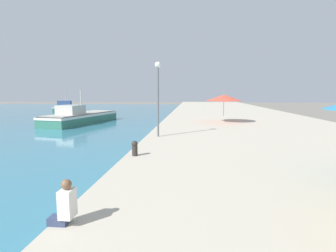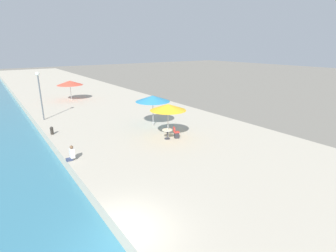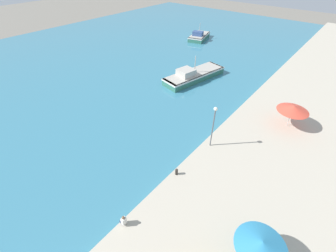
% 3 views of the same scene
% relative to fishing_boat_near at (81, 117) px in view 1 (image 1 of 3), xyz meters
% --- Properties ---
extents(quay_promenade, '(16.00, 90.00, 0.77)m').
position_rel_fishing_boat_near_xyz_m(quay_promenade, '(17.70, 5.72, -0.39)').
color(quay_promenade, '#BCB29E').
rests_on(quay_promenade, ground_plane).
extents(fishing_boat_near, '(5.26, 11.12, 3.73)m').
position_rel_fishing_boat_near_xyz_m(fishing_boat_near, '(0.00, 0.00, 0.00)').
color(fishing_boat_near, '#33705B').
rests_on(fishing_boat_near, water_basin).
extents(fishing_boat_mid, '(4.90, 7.34, 3.53)m').
position_rel_fishing_boat_near_xyz_m(fishing_boat_mid, '(-10.66, 17.86, -0.04)').
color(fishing_boat_mid, '#33705B').
rests_on(fishing_boat_mid, water_basin).
extents(cafe_umbrella_striped, '(3.27, 3.27, 2.54)m').
position_rel_fishing_boat_near_xyz_m(cafe_umbrella_striped, '(15.42, -4.10, 2.24)').
color(cafe_umbrella_striped, '#B7B7B7').
rests_on(cafe_umbrella_striped, quay_promenade).
extents(person_at_quay, '(0.52, 0.36, 0.96)m').
position_rel_fishing_boat_near_xyz_m(person_at_quay, '(10.03, -23.50, 0.42)').
color(person_at_quay, '#333D5B').
rests_on(person_at_quay, quay_promenade).
extents(mooring_bollard, '(0.26, 0.26, 0.65)m').
position_rel_fishing_boat_near_xyz_m(mooring_bollard, '(10.14, -17.51, 0.34)').
color(mooring_bollard, '#2D2823').
rests_on(mooring_bollard, quay_promenade).
extents(lamppost, '(0.36, 0.36, 4.56)m').
position_rel_fishing_boat_near_xyz_m(lamppost, '(10.48, -12.41, 3.09)').
color(lamppost, '#565B60').
rests_on(lamppost, quay_promenade).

